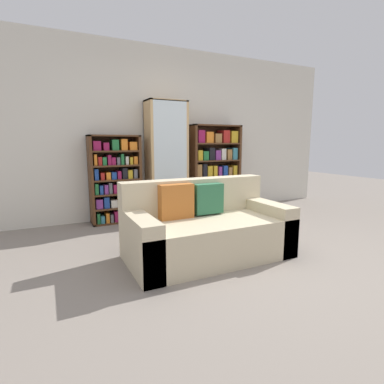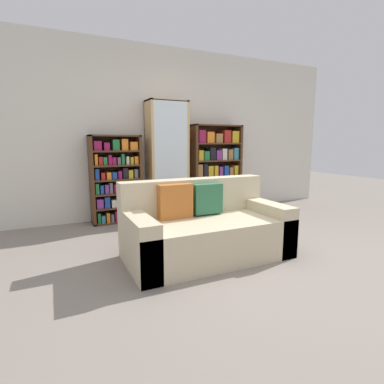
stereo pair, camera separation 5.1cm
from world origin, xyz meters
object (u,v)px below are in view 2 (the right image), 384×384
object	(u,v)px
couch	(205,230)
display_cabinet	(167,160)
bookshelf_right	(215,170)
bookshelf_left	(116,180)
wine_bottle	(223,213)

from	to	relation	value
couch	display_cabinet	bearing A→B (deg)	81.74
bookshelf_right	bookshelf_left	bearing A→B (deg)	180.00
bookshelf_left	wine_bottle	distance (m)	1.68
couch	bookshelf_right	size ratio (longest dim) A/B	1.13
couch	bookshelf_right	world-z (taller)	bookshelf_right
display_cabinet	bookshelf_right	distance (m)	0.91
display_cabinet	couch	bearing A→B (deg)	-98.26
couch	bookshelf_right	bearing A→B (deg)	57.62
bookshelf_left	couch	bearing A→B (deg)	-73.04
couch	wine_bottle	distance (m)	1.41
bookshelf_left	display_cabinet	xyz separation A→B (m)	(0.82, -0.02, 0.29)
display_cabinet	wine_bottle	distance (m)	1.22
couch	bookshelf_right	distance (m)	2.20
couch	bookshelf_left	distance (m)	1.93
display_cabinet	bookshelf_left	bearing A→B (deg)	178.87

